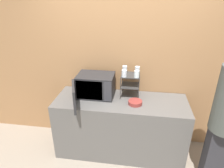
{
  "coord_description": "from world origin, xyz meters",
  "views": [
    {
      "loc": [
        0.24,
        -2.12,
        2.28
      ],
      "look_at": [
        -0.13,
        0.37,
        1.12
      ],
      "focal_mm": 32.0,
      "sensor_mm": 36.0,
      "label": 1
    }
  ],
  "objects": [
    {
      "name": "glass_back_right",
      "position": [
        0.2,
        0.57,
        1.27
      ],
      "size": [
        0.07,
        0.07,
        0.1
      ],
      "color": "silver",
      "rests_on": "dish_rack"
    },
    {
      "name": "counter",
      "position": [
        0.0,
        0.33,
        0.44
      ],
      "size": [
        1.88,
        0.67,
        0.89
      ],
      "color": "#595654",
      "rests_on": "ground_plane"
    },
    {
      "name": "ground_plane",
      "position": [
        0.0,
        0.0,
        0.0
      ],
      "size": [
        12.0,
        12.0,
        0.0
      ],
      "primitive_type": "plane",
      "color": "gray"
    },
    {
      "name": "microwave",
      "position": [
        -0.39,
        0.41,
        1.05
      ],
      "size": [
        0.55,
        0.76,
        0.33
      ],
      "color": "#262628",
      "rests_on": "counter"
    },
    {
      "name": "bowl",
      "position": [
        0.2,
        0.26,
        0.91
      ],
      "size": [
        0.19,
        0.19,
        0.05
      ],
      "color": "maroon",
      "rests_on": "counter"
    },
    {
      "name": "wall_back",
      "position": [
        0.0,
        0.71,
        1.3
      ],
      "size": [
        8.0,
        0.06,
        2.6
      ],
      "color": "#9E7047",
      "rests_on": "ground_plane"
    },
    {
      "name": "glass_front_left",
      "position": [
        0.03,
        0.41,
        1.27
      ],
      "size": [
        0.07,
        0.07,
        0.1
      ],
      "color": "silver",
      "rests_on": "dish_rack"
    },
    {
      "name": "glass_back_left",
      "position": [
        0.02,
        0.58,
        1.27
      ],
      "size": [
        0.07,
        0.07,
        0.1
      ],
      "color": "silver",
      "rests_on": "dish_rack"
    },
    {
      "name": "glass_front_right",
      "position": [
        0.2,
        0.41,
        1.27
      ],
      "size": [
        0.07,
        0.07,
        0.1
      ],
      "color": "silver",
      "rests_on": "dish_rack"
    },
    {
      "name": "dish_rack",
      "position": [
        0.11,
        0.49,
        1.13
      ],
      "size": [
        0.26,
        0.26,
        0.34
      ],
      "color": "#333333",
      "rests_on": "counter"
    }
  ]
}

